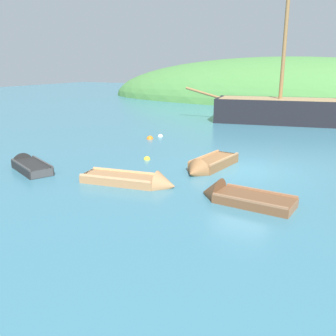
{
  "coord_description": "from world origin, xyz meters",
  "views": [
    {
      "loc": [
        4.35,
        -15.14,
        4.41
      ],
      "look_at": [
        -2.83,
        -1.65,
        0.11
      ],
      "focal_mm": 39.66,
      "sensor_mm": 36.0,
      "label": 1
    }
  ],
  "objects_px": {
    "rowboat_portside": "(28,167)",
    "rowboat_far": "(237,199)",
    "buoy_orange": "(150,139)",
    "rowboat_outer_left": "(209,166)",
    "buoy_white": "(160,137)",
    "rowboat_near_dock": "(136,182)",
    "sailing_ship": "(318,115)",
    "buoy_yellow": "(147,159)"
  },
  "relations": [
    {
      "from": "rowboat_outer_left",
      "to": "buoy_white",
      "type": "distance_m",
      "value": 7.82
    },
    {
      "from": "rowboat_outer_left",
      "to": "rowboat_far",
      "type": "height_order",
      "value": "rowboat_far"
    },
    {
      "from": "rowboat_portside",
      "to": "rowboat_far",
      "type": "relative_size",
      "value": 0.98
    },
    {
      "from": "rowboat_near_dock",
      "to": "buoy_yellow",
      "type": "height_order",
      "value": "rowboat_near_dock"
    },
    {
      "from": "sailing_ship",
      "to": "rowboat_near_dock",
      "type": "xyz_separation_m",
      "value": [
        -4.26,
        -18.83,
        -0.6
      ]
    },
    {
      "from": "rowboat_outer_left",
      "to": "buoy_yellow",
      "type": "height_order",
      "value": "rowboat_outer_left"
    },
    {
      "from": "rowboat_outer_left",
      "to": "rowboat_far",
      "type": "distance_m",
      "value": 3.95
    },
    {
      "from": "rowboat_near_dock",
      "to": "buoy_yellow",
      "type": "relative_size",
      "value": 11.97
    },
    {
      "from": "rowboat_far",
      "to": "rowboat_near_dock",
      "type": "bearing_deg",
      "value": 6.09
    },
    {
      "from": "rowboat_outer_left",
      "to": "buoy_orange",
      "type": "xyz_separation_m",
      "value": [
        -5.68,
        4.57,
        -0.14
      ]
    },
    {
      "from": "buoy_orange",
      "to": "sailing_ship",
      "type": "bearing_deg",
      "value": 52.87
    },
    {
      "from": "rowboat_far",
      "to": "buoy_yellow",
      "type": "distance_m",
      "value": 6.49
    },
    {
      "from": "buoy_yellow",
      "to": "buoy_white",
      "type": "bearing_deg",
      "value": 112.84
    },
    {
      "from": "rowboat_outer_left",
      "to": "buoy_orange",
      "type": "height_order",
      "value": "rowboat_outer_left"
    },
    {
      "from": "rowboat_portside",
      "to": "rowboat_far",
      "type": "distance_m",
      "value": 9.24
    },
    {
      "from": "rowboat_far",
      "to": "buoy_orange",
      "type": "relative_size",
      "value": 7.96
    },
    {
      "from": "sailing_ship",
      "to": "buoy_orange",
      "type": "xyz_separation_m",
      "value": [
        -8.3,
        -10.96,
        -0.69
      ]
    },
    {
      "from": "rowboat_near_dock",
      "to": "buoy_orange",
      "type": "height_order",
      "value": "rowboat_near_dock"
    },
    {
      "from": "rowboat_portside",
      "to": "buoy_orange",
      "type": "xyz_separation_m",
      "value": [
        1.23,
        8.26,
        -0.12
      ]
    },
    {
      "from": "rowboat_outer_left",
      "to": "buoy_white",
      "type": "relative_size",
      "value": 11.02
    },
    {
      "from": "rowboat_near_dock",
      "to": "rowboat_far",
      "type": "xyz_separation_m",
      "value": [
        3.95,
        0.1,
        -0.01
      ]
    },
    {
      "from": "rowboat_portside",
      "to": "buoy_white",
      "type": "relative_size",
      "value": 9.85
    },
    {
      "from": "buoy_white",
      "to": "buoy_orange",
      "type": "height_order",
      "value": "buoy_orange"
    },
    {
      "from": "sailing_ship",
      "to": "rowboat_far",
      "type": "height_order",
      "value": "sailing_ship"
    },
    {
      "from": "rowboat_portside",
      "to": "buoy_orange",
      "type": "distance_m",
      "value": 8.36
    },
    {
      "from": "rowboat_far",
      "to": "buoy_white",
      "type": "xyz_separation_m",
      "value": [
        -7.81,
        8.76,
        -0.09
      ]
    },
    {
      "from": "rowboat_outer_left",
      "to": "buoy_white",
      "type": "height_order",
      "value": "rowboat_outer_left"
    },
    {
      "from": "rowboat_near_dock",
      "to": "rowboat_outer_left",
      "type": "distance_m",
      "value": 3.69
    },
    {
      "from": "rowboat_portside",
      "to": "buoy_white",
      "type": "xyz_separation_m",
      "value": [
        1.42,
        9.25,
        -0.12
      ]
    },
    {
      "from": "rowboat_outer_left",
      "to": "buoy_white",
      "type": "xyz_separation_m",
      "value": [
        -5.5,
        5.56,
        -0.14
      ]
    },
    {
      "from": "sailing_ship",
      "to": "buoy_yellow",
      "type": "relative_size",
      "value": 55.82
    },
    {
      "from": "rowboat_portside",
      "to": "sailing_ship",
      "type": "bearing_deg",
      "value": -92.77
    },
    {
      "from": "sailing_ship",
      "to": "rowboat_portside",
      "type": "bearing_deg",
      "value": 52.32
    },
    {
      "from": "rowboat_portside",
      "to": "rowboat_outer_left",
      "type": "height_order",
      "value": "rowboat_outer_left"
    },
    {
      "from": "buoy_white",
      "to": "buoy_yellow",
      "type": "height_order",
      "value": "same"
    },
    {
      "from": "sailing_ship",
      "to": "rowboat_outer_left",
      "type": "distance_m",
      "value": 15.76
    },
    {
      "from": "rowboat_portside",
      "to": "rowboat_outer_left",
      "type": "distance_m",
      "value": 7.84
    },
    {
      "from": "buoy_orange",
      "to": "buoy_white",
      "type": "bearing_deg",
      "value": 79.42
    },
    {
      "from": "rowboat_far",
      "to": "buoy_white",
      "type": "bearing_deg",
      "value": -43.63
    },
    {
      "from": "sailing_ship",
      "to": "rowboat_near_dock",
      "type": "distance_m",
      "value": 19.32
    },
    {
      "from": "rowboat_far",
      "to": "buoy_orange",
      "type": "distance_m",
      "value": 11.15
    },
    {
      "from": "buoy_orange",
      "to": "rowboat_far",
      "type": "bearing_deg",
      "value": -44.19
    }
  ]
}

